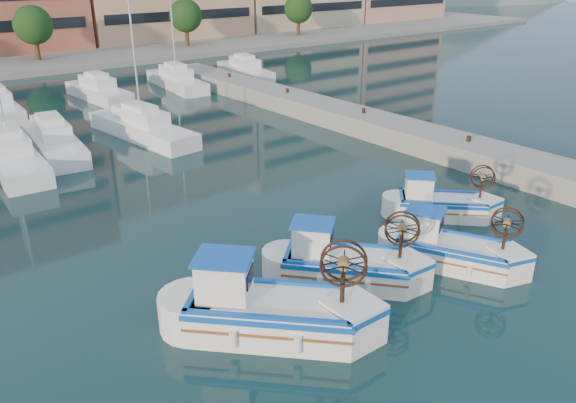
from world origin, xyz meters
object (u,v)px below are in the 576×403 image
object	(u,v)px
fishing_boat_b	(342,262)
fishing_boat_a	(266,309)
fishing_boat_d	(439,203)
fishing_boat_c	(449,248)

from	to	relation	value
fishing_boat_b	fishing_boat_a	bearing A→B (deg)	150.17
fishing_boat_a	fishing_boat_d	size ratio (longest dim) A/B	1.33
fishing_boat_b	fishing_boat_d	world-z (taller)	fishing_boat_b
fishing_boat_c	fishing_boat_d	size ratio (longest dim) A/B	1.15
fishing_boat_c	fishing_boat_d	bearing A→B (deg)	15.21
fishing_boat_a	fishing_boat_b	world-z (taller)	fishing_boat_a
fishing_boat_a	fishing_boat_c	size ratio (longest dim) A/B	1.16
fishing_boat_c	fishing_boat_d	world-z (taller)	fishing_boat_c
fishing_boat_a	fishing_boat_b	xyz separation A→B (m)	(3.81, 0.76, -0.12)
fishing_boat_b	fishing_boat_d	distance (m)	7.16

